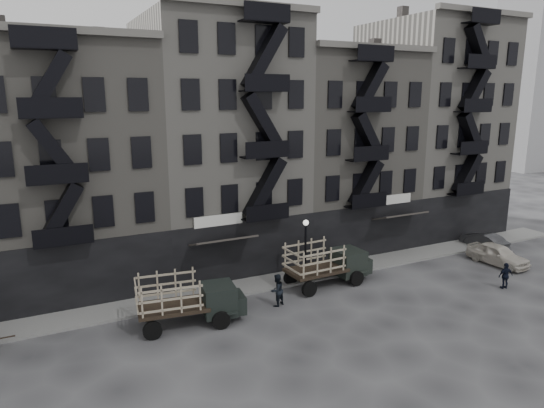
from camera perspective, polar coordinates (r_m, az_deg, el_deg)
name	(u,v)px	position (r m, az deg, el deg)	size (l,w,h in m)	color
ground	(283,308)	(28.54, 1.27, -12.11)	(140.00, 140.00, 0.00)	#38383A
sidewalk	(256,284)	(31.60, -1.94, -9.42)	(55.00, 2.50, 0.15)	slate
building_midwest	(70,168)	(33.09, -22.66, 3.96)	(10.00, 11.35, 16.20)	slate
building_center	(219,145)	(35.06, -6.22, 6.96)	(10.00, 11.35, 18.20)	gray
building_mideast	(336,151)	(39.74, 7.53, 6.15)	(10.00, 11.35, 16.20)	slate
building_east	(430,129)	(45.94, 18.11, 8.39)	(10.00, 11.35, 19.20)	gray
lamp_post	(306,243)	(31.03, 3.97, -4.55)	(0.36, 0.36, 4.28)	black
stake_truck_west	(188,296)	(26.38, -9.91, -10.65)	(5.83, 2.95, 2.82)	black
stake_truck_east	(327,260)	(31.36, 6.47, -6.60)	(5.86, 2.60, 2.90)	black
car_east	(498,254)	(38.64, 25.03, -5.41)	(1.78, 4.42, 1.51)	beige
car_far	(484,241)	(42.17, 23.69, -3.97)	(1.37, 3.92, 1.29)	#28282A
pedestrian_mid	(277,290)	(28.44, 0.57, -10.10)	(0.93, 0.73, 1.92)	black
policeman	(506,276)	(34.19, 25.78, -7.61)	(0.99, 0.41, 1.69)	black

